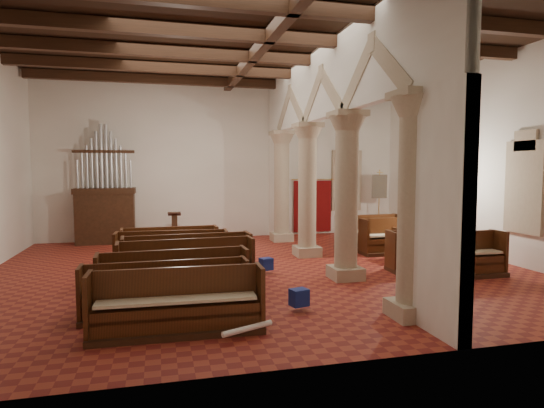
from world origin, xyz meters
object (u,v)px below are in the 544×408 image
(nave_pew_0, at_px, (178,313))
(aisle_pew_0, at_px, (465,261))
(processional_banner, at_px, (379,215))
(pipe_organ, at_px, (105,206))
(lectern, at_px, (175,229))

(nave_pew_0, bearing_deg, aisle_pew_0, 19.26)
(processional_banner, bearing_deg, nave_pew_0, -120.65)
(nave_pew_0, bearing_deg, processional_banner, 49.08)
(pipe_organ, height_order, aisle_pew_0, pipe_organ)
(pipe_organ, bearing_deg, processional_banner, -4.16)
(processional_banner, distance_m, aisle_pew_0, 6.84)
(lectern, xyz_separation_m, processional_banner, (7.97, -0.38, 0.36))
(processional_banner, bearing_deg, pipe_organ, -172.47)
(pipe_organ, relative_size, nave_pew_0, 1.55)
(lectern, distance_m, processional_banner, 7.99)
(lectern, height_order, processional_banner, processional_banner)
(pipe_organ, relative_size, lectern, 3.84)
(pipe_organ, distance_m, aisle_pew_0, 11.99)
(nave_pew_0, distance_m, aisle_pew_0, 7.51)
(pipe_organ, xyz_separation_m, aisle_pew_0, (9.30, -7.49, -0.99))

